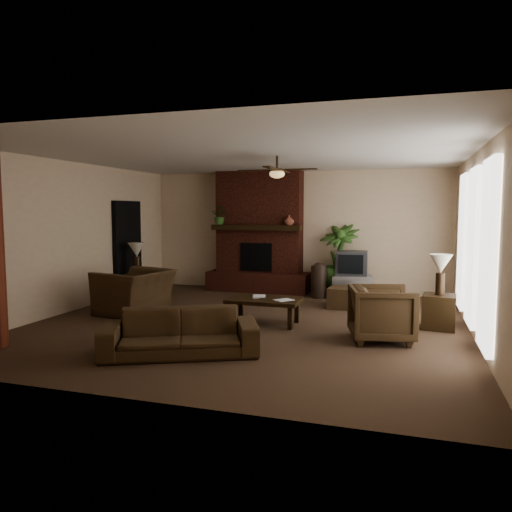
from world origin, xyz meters
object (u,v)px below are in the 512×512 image
(floor_vase, at_px, (319,278))
(lamp_left, at_px, (137,252))
(armchair_right, at_px, (382,311))
(sofa, at_px, (180,325))
(ottoman, at_px, (345,298))
(coffee_table, at_px, (264,302))
(tv_stand, at_px, (351,287))
(floor_plant, at_px, (339,275))
(side_table_left, at_px, (138,286))
(lamp_right, at_px, (441,267))
(armchair_left, at_px, (134,285))
(side_table_right, at_px, (439,312))

(floor_vase, distance_m, lamp_left, 3.97)
(armchair_right, relative_size, floor_vase, 1.15)
(sofa, relative_size, ottoman, 3.37)
(ottoman, distance_m, lamp_left, 4.50)
(coffee_table, xyz_separation_m, tv_stand, (1.13, 2.85, -0.12))
(sofa, distance_m, floor_plant, 5.30)
(lamp_left, bearing_deg, side_table_left, -41.78)
(floor_plant, relative_size, lamp_right, 2.44)
(coffee_table, height_order, lamp_left, lamp_left)
(armchair_left, xyz_separation_m, tv_stand, (3.66, 2.73, -0.28))
(armchair_left, height_order, tv_stand, armchair_left)
(coffee_table, bearing_deg, lamp_left, 155.59)
(armchair_left, bearing_deg, side_table_right, 104.68)
(ottoman, bearing_deg, armchair_left, -155.54)
(tv_stand, bearing_deg, sofa, -120.44)
(armchair_left, height_order, lamp_right, lamp_right)
(tv_stand, distance_m, side_table_right, 2.84)
(armchair_left, distance_m, side_table_left, 1.57)
(tv_stand, distance_m, side_table_left, 4.61)
(floor_vase, relative_size, side_table_right, 1.40)
(ottoman, relative_size, side_table_left, 1.09)
(sofa, xyz_separation_m, side_table_right, (3.34, 2.50, -0.12))
(sofa, relative_size, floor_plant, 1.28)
(floor_vase, bearing_deg, coffee_table, -99.43)
(tv_stand, bearing_deg, coffee_table, -122.56)
(lamp_right, bearing_deg, sofa, -143.20)
(side_table_left, xyz_separation_m, lamp_left, (-0.03, 0.03, 0.73))
(tv_stand, relative_size, floor_vase, 1.10)
(lamp_left, bearing_deg, floor_plant, 21.86)
(armchair_left, relative_size, lamp_left, 1.88)
(coffee_table, distance_m, side_table_right, 2.82)
(floor_plant, xyz_separation_m, side_table_left, (-4.08, -1.67, -0.17))
(armchair_left, bearing_deg, sofa, 53.17)
(floor_vase, distance_m, side_table_left, 3.92)
(side_table_right, bearing_deg, ottoman, 142.81)
(armchair_right, relative_size, side_table_right, 1.61)
(armchair_right, distance_m, coffee_table, 1.98)
(sofa, xyz_separation_m, lamp_right, (3.35, 2.50, 0.61))
(floor_plant, distance_m, side_table_left, 4.41)
(coffee_table, bearing_deg, floor_plant, 75.53)
(floor_plant, bearing_deg, armchair_left, -137.75)
(tv_stand, bearing_deg, floor_vase, -178.60)
(coffee_table, distance_m, floor_vase, 2.74)
(side_table_left, height_order, lamp_left, lamp_left)
(floor_vase, xyz_separation_m, floor_plant, (0.36, 0.45, 0.01))
(coffee_table, relative_size, tv_stand, 1.41)
(side_table_left, bearing_deg, ottoman, 3.94)
(sofa, height_order, side_table_right, sofa)
(lamp_left, distance_m, side_table_right, 6.18)
(sofa, bearing_deg, floor_vase, 52.75)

